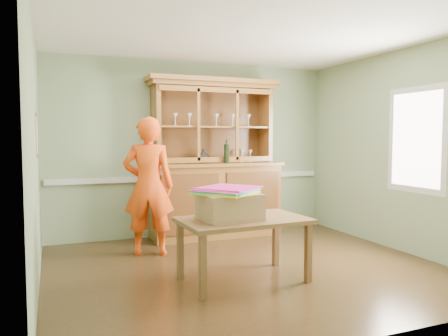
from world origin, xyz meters
name	(u,v)px	position (x,y,z in m)	size (l,w,h in m)	color
floor	(247,268)	(0.00, 0.00, 0.00)	(4.50, 4.50, 0.00)	#422B15
ceiling	(247,34)	(0.00, 0.00, 2.70)	(4.50, 4.50, 0.00)	white
wall_back	(194,149)	(0.00, 2.00, 1.35)	(4.50, 4.50, 0.00)	gray
wall_left	(35,156)	(-2.25, 0.00, 1.35)	(4.00, 4.00, 0.00)	gray
wall_right	(399,151)	(2.25, 0.00, 1.35)	(4.00, 4.00, 0.00)	gray
wall_front	(362,162)	(0.00, -2.00, 1.35)	(4.50, 4.50, 0.00)	gray
chair_rail	(195,177)	(0.00, 1.98, 0.90)	(4.41, 0.05, 0.08)	silver
framed_map	(37,135)	(-2.23, 0.30, 1.55)	(0.03, 0.60, 0.46)	#311E13
window_panel	(416,140)	(2.23, -0.30, 1.50)	(0.03, 0.96, 1.36)	silver
china_hutch	(215,182)	(0.24, 1.72, 0.85)	(2.06, 0.68, 2.43)	olive
dining_table	(244,226)	(-0.22, -0.39, 0.59)	(1.38, 0.86, 0.67)	brown
cardboard_box	(230,207)	(-0.39, -0.41, 0.81)	(0.59, 0.47, 0.28)	tan
kite_stack	(228,190)	(-0.40, -0.39, 0.98)	(0.77, 0.77, 0.06)	yellow
person	(149,186)	(-0.93, 1.02, 0.90)	(0.65, 0.43, 1.80)	#FF4D10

